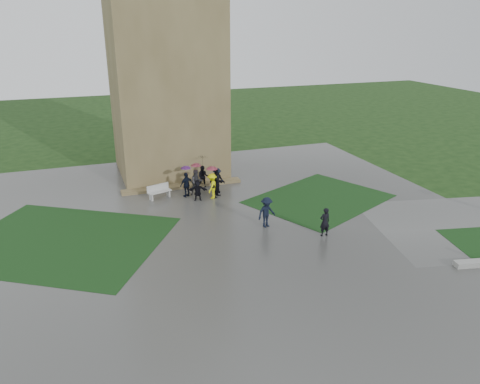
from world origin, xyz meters
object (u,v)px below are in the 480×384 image
object	(u,v)px
bench	(159,191)
pedestrian_near	(325,222)
pedestrian_mid	(267,212)
tower	(164,59)

from	to	relation	value
bench	pedestrian_near	xyz separation A→B (m)	(7.91, -9.34, 0.36)
bench	pedestrian_mid	world-z (taller)	pedestrian_mid
tower	pedestrian_mid	size ratio (longest dim) A/B	9.54
bench	tower	bearing A→B (deg)	53.65
tower	pedestrian_mid	bearing A→B (deg)	-76.26
tower	bench	size ratio (longest dim) A/B	10.19
pedestrian_near	pedestrian_mid	bearing A→B (deg)	-41.58
tower	pedestrian_near	bearing A→B (deg)	-69.06
tower	pedestrian_mid	xyz separation A→B (m)	(3.19, -13.04, -8.04)
pedestrian_mid	pedestrian_near	distance (m)	3.53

